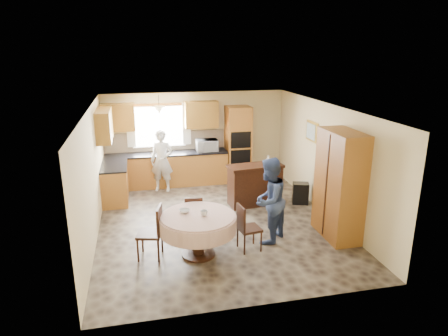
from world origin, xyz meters
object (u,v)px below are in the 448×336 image
chair_right (246,225)px  oven_tower (238,144)px  person_dining (269,201)px  sideboard (255,186)px  cupboard (340,185)px  chair_left (154,230)px  chair_back (194,214)px  dining_table (198,224)px  person_sink (162,161)px

chair_right → oven_tower: bearing=-20.3°
person_dining → sideboard: bearing=-143.4°
cupboard → chair_left: 3.67m
sideboard → chair_back: (-1.68, -1.37, 0.01)m
dining_table → chair_back: size_ratio=1.62×
chair_back → sideboard: bearing=-132.1°
sideboard → chair_back: size_ratio=1.52×
sideboard → chair_right: (-0.82, -2.16, 0.03)m
chair_back → person_dining: 1.52m
oven_tower → sideboard: 1.94m
oven_tower → cupboard: 3.97m
oven_tower → chair_right: size_ratio=2.35×
cupboard → sideboard: bearing=119.6°
sideboard → chair_right: 2.31m
cupboard → chair_back: 2.93m
sideboard → person_dining: size_ratio=0.77×
oven_tower → cupboard: size_ratio=0.98×
chair_right → person_dining: size_ratio=0.53×
chair_left → person_dining: bearing=108.4°
dining_table → person_sink: bearing=96.0°
sideboard → chair_right: size_ratio=1.44×
cupboard → chair_right: (-1.94, -0.18, -0.58)m
chair_right → person_sink: bearing=11.5°
cupboard → person_sink: (-3.22, 3.43, -0.26)m
cupboard → dining_table: bearing=-176.2°
person_sink → cupboard: bearing=-28.9°
oven_tower → sideboard: bearing=-91.6°
chair_left → chair_back: chair_left is taller
person_dining → dining_table: bearing=-33.6°
cupboard → chair_right: size_ratio=2.39×
oven_tower → dining_table: bearing=-113.8°
oven_tower → person_sink: oven_tower is taller
chair_back → cupboard: bearing=176.5°
chair_back → person_dining: size_ratio=0.51×
chair_right → person_dining: person_dining is taller
chair_right → person_dining: (0.52, 0.27, 0.35)m
dining_table → chair_right: 0.91m
chair_left → person_sink: person_sink is taller
sideboard → person_dining: (-0.30, -1.89, 0.38)m
cupboard → chair_back: size_ratio=2.52×
chair_back → person_dining: bearing=168.0°
cupboard → chair_left: bearing=-178.6°
dining_table → person_dining: (1.42, 0.27, 0.23)m
chair_left → chair_right: 1.69m
oven_tower → person_dining: 3.76m
chair_left → chair_back: bearing=144.0°
chair_left → chair_right: size_ratio=1.09×
chair_back → chair_right: (0.86, -0.79, 0.03)m
person_sink → chair_left: bearing=-78.6°
dining_table → chair_left: size_ratio=1.41×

